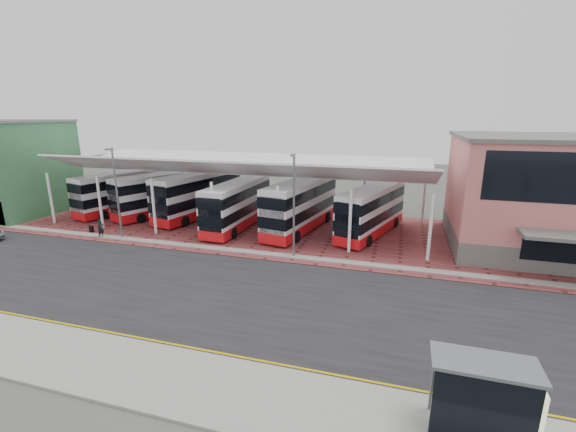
% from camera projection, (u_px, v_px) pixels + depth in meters
% --- Properties ---
extents(ground, '(140.00, 140.00, 0.00)m').
position_uv_depth(ground, '(238.00, 288.00, 24.83)').
color(ground, '#454742').
extents(road, '(120.00, 14.00, 0.02)m').
position_uv_depth(road, '(231.00, 294.00, 23.90)').
color(road, black).
rests_on(road, ground).
extents(forecourt, '(72.00, 16.00, 0.06)m').
position_uv_depth(forecourt, '(313.00, 232.00, 36.31)').
color(forecourt, brown).
rests_on(forecourt, ground).
extents(sidewalk, '(120.00, 4.00, 0.14)m').
position_uv_depth(sidewalk, '(152.00, 375.00, 16.48)').
color(sidewalk, gray).
rests_on(sidewalk, ground).
extents(north_kerb, '(120.00, 0.80, 0.14)m').
position_uv_depth(north_kerb, '(269.00, 254.00, 30.55)').
color(north_kerb, gray).
rests_on(north_kerb, ground).
extents(yellow_line_near, '(120.00, 0.12, 0.01)m').
position_uv_depth(yellow_line_near, '(178.00, 349.00, 18.34)').
color(yellow_line_near, '#D6A500').
rests_on(yellow_line_near, road).
extents(yellow_line_far, '(120.00, 0.12, 0.01)m').
position_uv_depth(yellow_line_far, '(181.00, 346.00, 18.62)').
color(yellow_line_far, '#D6A500').
rests_on(yellow_line_far, road).
extents(canopy, '(37.00, 11.63, 7.07)m').
position_uv_depth(canopy, '(237.00, 167.00, 37.88)').
color(canopy, white).
rests_on(canopy, ground).
extents(shop_green, '(6.40, 10.20, 10.22)m').
position_uv_depth(shop_green, '(23.00, 168.00, 41.91)').
color(shop_green, '#397345').
rests_on(shop_green, ground).
extents(lamp_west, '(0.16, 0.90, 8.07)m').
position_uv_depth(lamp_west, '(116.00, 191.00, 33.36)').
color(lamp_west, slate).
rests_on(lamp_west, ground).
extents(lamp_east, '(0.16, 0.90, 8.07)m').
position_uv_depth(lamp_east, '(294.00, 203.00, 28.96)').
color(lamp_east, slate).
rests_on(lamp_east, ground).
extents(bus_0, '(5.18, 11.13, 4.47)m').
position_uv_depth(bus_0, '(122.00, 192.00, 43.43)').
color(bus_0, white).
rests_on(bus_0, forecourt).
extents(bus_1, '(6.60, 11.08, 4.52)m').
position_uv_depth(bus_1, '(163.00, 194.00, 42.16)').
color(bus_1, white).
rests_on(bus_1, forecourt).
extents(bus_2, '(4.99, 11.87, 4.77)m').
position_uv_depth(bus_2, '(199.00, 195.00, 41.24)').
color(bus_2, white).
rests_on(bus_2, forecourt).
extents(bus_3, '(3.01, 10.90, 4.46)m').
position_uv_depth(bus_3, '(237.00, 205.00, 37.37)').
color(bus_3, white).
rests_on(bus_3, forecourt).
extents(bus_4, '(4.70, 11.83, 4.76)m').
position_uv_depth(bus_4, '(301.00, 206.00, 36.48)').
color(bus_4, white).
rests_on(bus_4, forecourt).
extents(bus_5, '(5.53, 10.90, 4.39)m').
position_uv_depth(bus_5, '(372.00, 211.00, 35.18)').
color(bus_5, white).
rests_on(bus_5, forecourt).
extents(pedestrian, '(0.53, 0.68, 1.65)m').
position_uv_depth(pedestrian, '(101.00, 229.00, 34.54)').
color(pedestrian, black).
rests_on(pedestrian, forecourt).
extents(suitcase, '(0.34, 0.25, 0.59)m').
position_uv_depth(suitcase, '(92.00, 229.00, 36.18)').
color(suitcase, black).
rests_on(suitcase, forecourt).
extents(bus_shelter, '(3.51, 1.62, 2.79)m').
position_uv_depth(bus_shelter, '(493.00, 396.00, 12.68)').
color(bus_shelter, black).
rests_on(bus_shelter, sidewalk).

